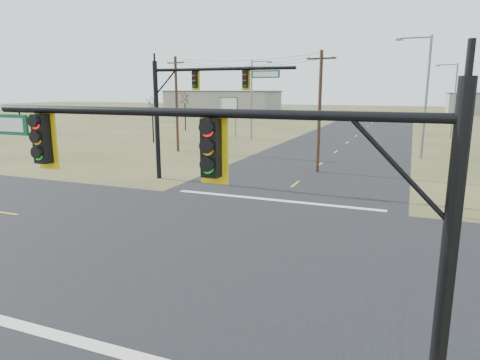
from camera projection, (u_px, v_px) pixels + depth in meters
name	position (u px, v px, depth m)	size (l,w,h in m)	color
ground	(220.00, 245.00, 17.22)	(320.00, 320.00, 0.00)	olive
road_ew	(220.00, 244.00, 17.21)	(160.00, 14.00, 0.02)	black
road_ns	(220.00, 244.00, 17.21)	(14.00, 160.00, 0.02)	black
stop_bar_near	(92.00, 345.00, 10.40)	(12.00, 0.40, 0.01)	silver
stop_bar_far	(275.00, 200.00, 24.02)	(12.00, 0.40, 0.01)	silver
mast_arm_near	(213.00, 174.00, 7.78)	(10.33, 0.41, 6.31)	black
mast_arm_far	(193.00, 96.00, 27.89)	(9.84, 0.45, 7.97)	black
pedestal_signal_ne	(456.00, 158.00, 20.29)	(0.67, 0.59, 3.99)	black
utility_pole_near	(319.00, 110.00, 31.34)	(2.17, 0.37, 8.89)	#472C1E
utility_pole_far	(177.00, 103.00, 42.10)	(2.18, 0.82, 9.24)	#472C1E
highway_sign	(228.00, 108.00, 55.77)	(2.75, 0.23, 5.16)	slate
streetlight_a	(424.00, 91.00, 37.34)	(2.96, 0.27, 10.68)	slate
streetlight_b	(453.00, 97.00, 53.24)	(2.60, 0.32, 9.31)	slate
streetlight_c	(253.00, 96.00, 52.27)	(2.67, 0.30, 9.58)	slate
bare_tree_a	(152.00, 103.00, 49.24)	(2.72, 2.72, 5.75)	black
bare_tree_b	(185.00, 97.00, 63.92)	(2.45, 2.45, 6.25)	black
warehouse_left	(223.00, 102.00, 112.91)	(28.00, 14.00, 5.50)	gray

